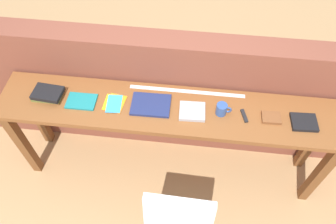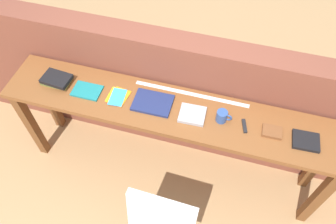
# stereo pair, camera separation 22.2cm
# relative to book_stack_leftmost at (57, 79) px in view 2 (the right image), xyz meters

# --- Properties ---
(ground_plane) EXTENTS (40.00, 40.00, 0.00)m
(ground_plane) POSITION_rel_book_stack_leftmost_xyz_m (0.89, -0.31, -0.91)
(ground_plane) COLOR tan
(brick_wall_back) EXTENTS (6.00, 0.20, 1.23)m
(brick_wall_back) POSITION_rel_book_stack_leftmost_xyz_m (0.89, 0.33, -0.30)
(brick_wall_back) COLOR brown
(brick_wall_back) RESTS_ON ground
(sideboard) EXTENTS (2.50, 0.44, 0.88)m
(sideboard) POSITION_rel_book_stack_leftmost_xyz_m (0.89, -0.01, -0.17)
(sideboard) COLOR brown
(sideboard) RESTS_ON ground
(book_stack_leftmost) EXTENTS (0.23, 0.16, 0.06)m
(book_stack_leftmost) POSITION_rel_book_stack_leftmost_xyz_m (0.00, 0.00, 0.00)
(book_stack_leftmost) COLOR olive
(book_stack_leftmost) RESTS_ON sideboard
(magazine_cycling) EXTENTS (0.21, 0.15, 0.02)m
(magazine_cycling) POSITION_rel_book_stack_leftmost_xyz_m (0.25, -0.02, -0.02)
(magazine_cycling) COLOR #19757A
(magazine_cycling) RESTS_ON sideboard
(pamphlet_pile_colourful) EXTENTS (0.16, 0.18, 0.01)m
(pamphlet_pile_colourful) POSITION_rel_book_stack_leftmost_xyz_m (0.49, -0.01, -0.03)
(pamphlet_pile_colourful) COLOR yellow
(pamphlet_pile_colourful) RESTS_ON sideboard
(book_open_centre) EXTENTS (0.28, 0.21, 0.02)m
(book_open_centre) POSITION_rel_book_stack_leftmost_xyz_m (0.76, 0.00, -0.02)
(book_open_centre) COLOR navy
(book_open_centre) RESTS_ON sideboard
(book_grey_hardcover) EXTENTS (0.19, 0.17, 0.03)m
(book_grey_hardcover) POSITION_rel_book_stack_leftmost_xyz_m (1.06, -0.03, -0.02)
(book_grey_hardcover) COLOR #9E9EA3
(book_grey_hardcover) RESTS_ON sideboard
(mug) EXTENTS (0.11, 0.08, 0.09)m
(mug) POSITION_rel_book_stack_leftmost_xyz_m (1.26, -0.01, 0.01)
(mug) COLOR #2D4C8C
(mug) RESTS_ON sideboard
(multitool_folded) EXTENTS (0.05, 0.11, 0.02)m
(multitool_folded) POSITION_rel_book_stack_leftmost_xyz_m (1.42, -0.02, -0.02)
(multitool_folded) COLOR black
(multitool_folded) RESTS_ON sideboard
(leather_journal_brown) EXTENTS (0.13, 0.10, 0.02)m
(leather_journal_brown) POSITION_rel_book_stack_leftmost_xyz_m (1.61, -0.02, -0.02)
(leather_journal_brown) COLOR brown
(leather_journal_brown) RESTS_ON sideboard
(book_repair_rightmost) EXTENTS (0.18, 0.15, 0.03)m
(book_repair_rightmost) POSITION_rel_book_stack_leftmost_xyz_m (1.83, -0.03, -0.02)
(book_repair_rightmost) COLOR black
(book_repair_rightmost) RESTS_ON sideboard
(ruler_metal_back_edge) EXTENTS (0.86, 0.03, 0.00)m
(ruler_metal_back_edge) POSITION_rel_book_stack_leftmost_xyz_m (1.00, 0.16, -0.03)
(ruler_metal_back_edge) COLOR silver
(ruler_metal_back_edge) RESTS_ON sideboard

